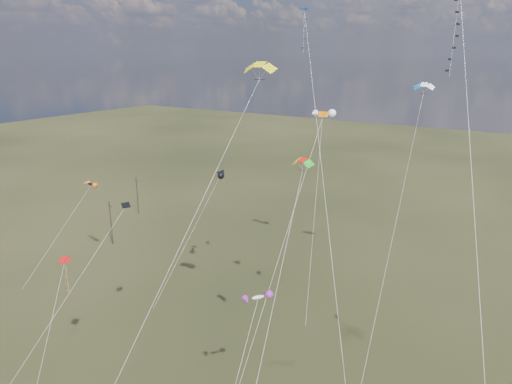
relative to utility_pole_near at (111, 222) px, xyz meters
The scene contains 14 objects.
utility_pole_near is the anchor object (origin of this frame).
utility_pole_far 16.12m from the utility_pole_near, 119.74° to the left, with size 1.40×0.20×8.00m.
diamond_black_high 65.23m from the utility_pole_near, 15.62° to the right, with size 10.12×18.55×37.43m.
diamond_navy_tall 52.36m from the utility_pole_near, 14.45° to the right, with size 15.46×18.95×36.97m.
diamond_black_mid 36.40m from the utility_pole_near, 42.84° to the right, with size 5.48×15.07×18.11m.
diamond_red_low 38.66m from the utility_pole_near, 46.22° to the right, with size 2.48×8.13×14.43m.
diamond_orange_center 47.79m from the utility_pole_near, 16.66° to the right, with size 1.42×17.95×27.28m.
parafoil_yellow 51.79m from the utility_pole_near, 21.34° to the right, with size 3.84×26.70×32.66m.
parafoil_blue_white 55.92m from the utility_pole_near, ahead, with size 3.51×25.67×29.81m.
parafoil_tricolor 53.07m from the utility_pole_near, 20.80° to the right, with size 4.47×18.88×24.91m.
novelty_black_orange 13.06m from the utility_pole_near, 55.01° to the right, with size 4.84×12.18×14.19m.
novelty_orange_black 30.09m from the utility_pole_near, ahead, with size 6.37×10.60×17.97m.
novelty_white_purple 50.81m from the utility_pole_near, 26.57° to the right, with size 2.05×11.12×14.07m.
novelty_redwhite_stripe 41.95m from the utility_pole_near, 17.56° to the left, with size 7.72×17.07×25.17m.
Camera 1 is at (24.19, -20.55, 32.89)m, focal length 32.00 mm.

